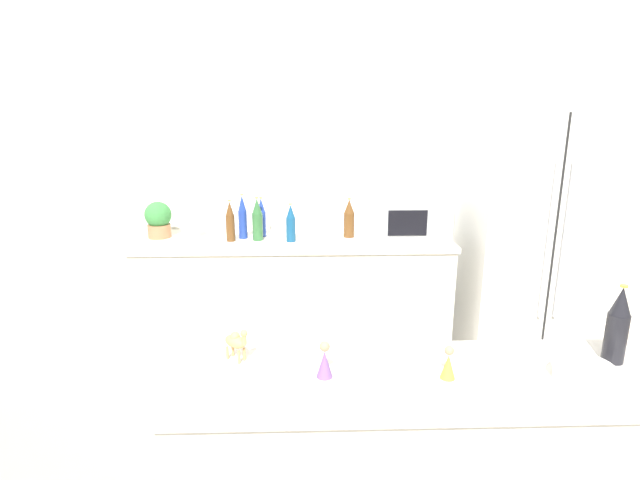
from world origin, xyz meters
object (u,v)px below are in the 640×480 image
at_px(back_bottle_0, 291,223).
at_px(back_bottle_4, 230,222).
at_px(back_bottle_2, 243,217).
at_px(wise_man_figurine_crimson, 448,364).
at_px(fruit_bowl, 584,372).
at_px(back_bottle_1, 261,218).
at_px(back_bottle_5, 257,220).
at_px(microwave, 408,217).
at_px(wise_man_figurine_blue, 325,362).
at_px(camel_figurine, 236,341).
at_px(refrigerator, 529,241).
at_px(back_bottle_3, 349,219).
at_px(wine_bottle, 618,325).
at_px(paper_towel_roll, 189,221).
at_px(potted_plant, 158,219).

bearing_deg(back_bottle_0, back_bottle_4, 176.66).
distance_m(back_bottle_2, wise_man_figurine_crimson, 2.13).
xyz_separation_m(back_bottle_2, fruit_bowl, (1.35, -1.96, -0.11)).
relative_size(back_bottle_1, back_bottle_5, 0.94).
xyz_separation_m(microwave, wise_man_figurine_crimson, (-0.26, -1.94, -0.08)).
xyz_separation_m(wise_man_figurine_blue, wise_man_figurine_crimson, (0.41, -0.02, -0.00)).
bearing_deg(back_bottle_5, back_bottle_0, -10.28).
bearing_deg(camel_figurine, back_bottle_1, 91.90).
bearing_deg(back_bottle_2, refrigerator, -2.07).
height_order(back_bottle_3, back_bottle_4, back_bottle_4).
distance_m(back_bottle_2, wine_bottle, 2.39).
xyz_separation_m(paper_towel_roll, back_bottle_3, (1.11, 0.03, 0.01)).
xyz_separation_m(refrigerator, microwave, (-0.84, 0.09, 0.16)).
xyz_separation_m(paper_towel_roll, camel_figurine, (0.55, -1.77, -0.04)).
height_order(back_bottle_4, fruit_bowl, back_bottle_4).
distance_m(refrigerator, back_bottle_4, 2.09).
bearing_deg(back_bottle_3, paper_towel_roll, -178.64).
xyz_separation_m(paper_towel_roll, back_bottle_2, (0.37, 0.01, 0.02)).
xyz_separation_m(wine_bottle, wise_man_figurine_blue, (-1.03, -0.08, -0.08)).
bearing_deg(microwave, wise_man_figurine_crimson, -97.58).
height_order(back_bottle_4, wise_man_figurine_blue, back_bottle_4).
xyz_separation_m(paper_towel_roll, microwave, (1.53, 0.03, 0.01)).
distance_m(paper_towel_roll, back_bottle_1, 0.50).
relative_size(back_bottle_3, camel_figurine, 2.17).
relative_size(back_bottle_3, wine_bottle, 0.96).
bearing_deg(wise_man_figurine_crimson, back_bottle_5, 113.11).
relative_size(microwave, back_bottle_4, 1.68).
distance_m(back_bottle_4, wise_man_figurine_crimson, 2.10).
bearing_deg(potted_plant, camel_figurine, -66.82).
relative_size(fruit_bowl, wise_man_figurine_crimson, 1.72).
bearing_deg(fruit_bowl, back_bottle_1, 121.35).
bearing_deg(microwave, wine_bottle, -78.87).
distance_m(back_bottle_4, wine_bottle, 2.38).
distance_m(back_bottle_1, back_bottle_2, 0.14).
height_order(back_bottle_3, wise_man_figurine_blue, back_bottle_3).
bearing_deg(camel_figurine, paper_towel_roll, 107.35).
bearing_deg(back_bottle_0, refrigerator, 0.77).
bearing_deg(back_bottle_3, back_bottle_4, -174.17).
height_order(potted_plant, camel_figurine, potted_plant).
bearing_deg(wine_bottle, refrigerator, 74.75).
relative_size(paper_towel_roll, back_bottle_4, 0.89).
bearing_deg(potted_plant, back_bottle_2, -4.01).
height_order(wine_bottle, wise_man_figurine_crimson, wine_bottle).
distance_m(back_bottle_1, wine_bottle, 2.35).
height_order(back_bottle_0, camel_figurine, back_bottle_0).
xyz_separation_m(back_bottle_0, back_bottle_4, (-0.41, 0.02, 0.01)).
bearing_deg(back_bottle_1, back_bottle_0, -34.59).
relative_size(potted_plant, back_bottle_4, 0.90).
distance_m(paper_towel_roll, back_bottle_4, 0.30).
bearing_deg(camel_figurine, refrigerator, 43.21).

